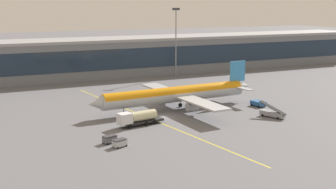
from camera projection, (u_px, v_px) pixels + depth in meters
ground_plane at (164, 117)px, 104.37m from camera, size 700.00×700.00×0.00m
apron_lead_in_line at (146, 117)px, 104.61m from camera, size 12.10×79.17×0.01m
terminal_building at (139, 55)px, 169.49m from camera, size 201.63×19.54×13.99m
main_airliner at (177, 94)px, 111.65m from camera, size 46.90×37.45×11.25m
fuel_tanker at (138, 118)px, 96.84m from camera, size 11.06×4.16×3.25m
belt_loader at (272, 113)px, 104.19m from camera, size 3.83×6.94×3.49m
pushback_tug at (258, 103)px, 115.44m from camera, size 2.90×4.13×1.40m
baggage_cart_0 at (120, 143)px, 82.59m from camera, size 2.99×2.28×1.48m
baggage_cart_1 at (110, 139)px, 84.90m from camera, size 2.99×2.28×1.48m
apron_light_mast_0 at (176, 37)px, 161.58m from camera, size 2.80×0.50×25.07m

